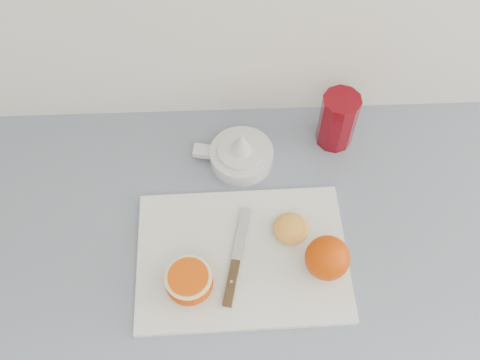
{
  "coord_description": "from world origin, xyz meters",
  "views": [
    {
      "loc": [
        -0.35,
        1.23,
        1.81
      ],
      "look_at": [
        -0.33,
        1.77,
        0.96
      ],
      "focal_mm": 40.0,
      "sensor_mm": 36.0,
      "label": 1
    }
  ],
  "objects_px": {
    "counter": "(294,305)",
    "citrus_juicer": "(241,154)",
    "red_tumbler": "(337,122)",
    "half_orange": "(189,282)",
    "cutting_board": "(242,256)"
  },
  "relations": [
    {
      "from": "half_orange",
      "to": "citrus_juicer",
      "type": "height_order",
      "value": "citrus_juicer"
    },
    {
      "from": "cutting_board",
      "to": "half_orange",
      "type": "relative_size",
      "value": 4.6
    },
    {
      "from": "red_tumbler",
      "to": "half_orange",
      "type": "bearing_deg",
      "value": -132.5
    },
    {
      "from": "cutting_board",
      "to": "half_orange",
      "type": "distance_m",
      "value": 0.12
    },
    {
      "from": "counter",
      "to": "red_tumbler",
      "type": "height_order",
      "value": "red_tumbler"
    },
    {
      "from": "half_orange",
      "to": "citrus_juicer",
      "type": "relative_size",
      "value": 0.5
    },
    {
      "from": "citrus_juicer",
      "to": "half_orange",
      "type": "bearing_deg",
      "value": -109.77
    },
    {
      "from": "half_orange",
      "to": "red_tumbler",
      "type": "height_order",
      "value": "red_tumbler"
    },
    {
      "from": "citrus_juicer",
      "to": "red_tumbler",
      "type": "distance_m",
      "value": 0.21
    },
    {
      "from": "counter",
      "to": "citrus_juicer",
      "type": "height_order",
      "value": "citrus_juicer"
    },
    {
      "from": "cutting_board",
      "to": "half_orange",
      "type": "height_order",
      "value": "half_orange"
    },
    {
      "from": "citrus_juicer",
      "to": "counter",
      "type": "bearing_deg",
      "value": -50.07
    },
    {
      "from": "cutting_board",
      "to": "citrus_juicer",
      "type": "distance_m",
      "value": 0.22
    },
    {
      "from": "citrus_juicer",
      "to": "red_tumbler",
      "type": "relative_size",
      "value": 1.3
    },
    {
      "from": "cutting_board",
      "to": "citrus_juicer",
      "type": "height_order",
      "value": "citrus_juicer"
    }
  ]
}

